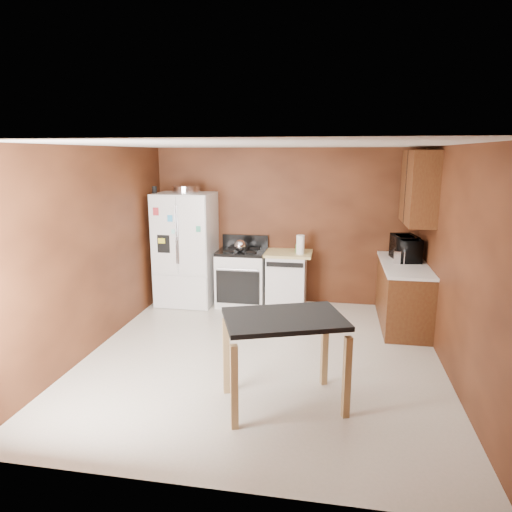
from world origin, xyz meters
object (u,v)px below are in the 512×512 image
(paper_towel, at_px, (300,245))
(green_canister, at_px, (299,248))
(kettle, at_px, (240,246))
(refrigerator, at_px, (186,249))
(roasting_pan, at_px, (186,189))
(gas_range, at_px, (242,277))
(island, at_px, (284,331))
(pen_cup, at_px, (155,190))
(dishwasher, at_px, (287,279))
(toaster, at_px, (400,256))
(microwave, at_px, (406,249))

(paper_towel, distance_m, green_canister, 0.17)
(kettle, bearing_deg, refrigerator, 177.13)
(roasting_pan, bearing_deg, gas_range, 0.67)
(refrigerator, xyz_separation_m, island, (1.92, -2.86, -0.14))
(pen_cup, relative_size, green_canister, 0.93)
(island, bearing_deg, roasting_pan, 123.13)
(paper_towel, bearing_deg, roasting_pan, 178.09)
(paper_towel, height_order, refrigerator, refrigerator)
(roasting_pan, height_order, dishwasher, roasting_pan)
(toaster, relative_size, gas_range, 0.22)
(island, bearing_deg, green_canister, 92.07)
(pen_cup, distance_m, paper_towel, 2.42)
(kettle, bearing_deg, roasting_pan, 173.82)
(roasting_pan, height_order, pen_cup, same)
(roasting_pan, xyz_separation_m, microwave, (3.36, -0.24, -0.80))
(toaster, bearing_deg, dishwasher, 175.16)
(green_canister, bearing_deg, island, -87.93)
(toaster, relative_size, refrigerator, 0.13)
(pen_cup, relative_size, dishwasher, 0.12)
(green_canister, relative_size, microwave, 0.21)
(green_canister, relative_size, toaster, 0.49)
(green_canister, xyz_separation_m, dishwasher, (-0.18, -0.05, -0.50))
(green_canister, xyz_separation_m, toaster, (1.47, -0.49, 0.04))
(green_canister, xyz_separation_m, island, (0.11, -3.00, -0.19))
(island, bearing_deg, paper_towel, 91.53)
(roasting_pan, distance_m, pen_cup, 0.49)
(paper_towel, height_order, green_canister, paper_towel)
(refrigerator, bearing_deg, pen_cup, -161.90)
(kettle, relative_size, toaster, 0.79)
(roasting_pan, relative_size, dishwasher, 0.49)
(paper_towel, xyz_separation_m, island, (0.08, -2.85, -0.28))
(pen_cup, height_order, toaster, pen_cup)
(pen_cup, bearing_deg, refrigerator, 18.10)
(roasting_pan, xyz_separation_m, gas_range, (0.89, 0.01, -1.39))
(roasting_pan, relative_size, pen_cup, 3.97)
(roasting_pan, relative_size, toaster, 1.82)
(microwave, bearing_deg, paper_towel, 72.69)
(island, bearing_deg, refrigerator, 123.89)
(pen_cup, bearing_deg, microwave, -0.69)
(kettle, relative_size, dishwasher, 0.21)
(microwave, relative_size, gas_range, 0.52)
(island, bearing_deg, microwave, 61.43)
(microwave, bearing_deg, refrigerator, 76.07)
(kettle, relative_size, paper_towel, 0.64)
(refrigerator, bearing_deg, roasting_pan, 66.40)
(green_canister, bearing_deg, dishwasher, -164.42)
(toaster, distance_m, microwave, 0.21)
(kettle, bearing_deg, green_canister, 11.26)
(dishwasher, bearing_deg, kettle, -169.85)
(roasting_pan, xyz_separation_m, island, (1.90, -2.91, -1.10))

